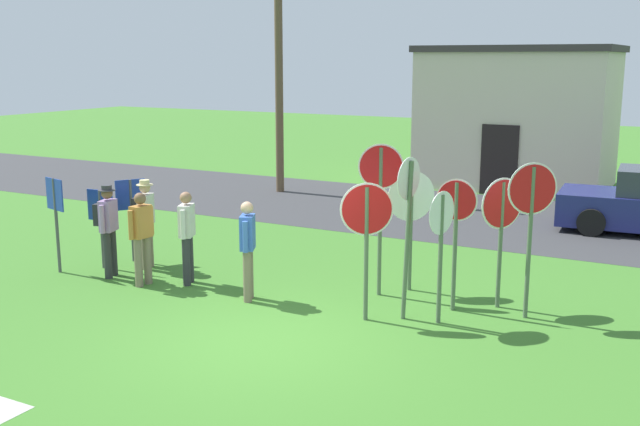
{
  "coord_description": "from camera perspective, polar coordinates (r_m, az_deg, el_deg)",
  "views": [
    {
      "loc": [
        5.53,
        -8.59,
        4.0
      ],
      "look_at": [
        -0.67,
        2.91,
        1.3
      ],
      "focal_mm": 42.0,
      "sensor_mm": 36.0,
      "label": 1
    }
  ],
  "objects": [
    {
      "name": "stop_sign_rear_left",
      "position": [
        12.34,
        13.67,
        -0.46
      ],
      "size": [
        0.48,
        0.7,
        2.15
      ],
      "color": "#51664C",
      "rests_on": "ground"
    },
    {
      "name": "person_holding_notes",
      "position": [
        12.54,
        -5.53,
        -2.45
      ],
      "size": [
        0.35,
        0.52,
        1.69
      ],
      "color": "#7A6B56",
      "rests_on": "ground"
    },
    {
      "name": "utility_pole",
      "position": [
        22.66,
        -3.18,
        13.15
      ],
      "size": [
        1.8,
        0.24,
        8.8
      ],
      "color": "brown",
      "rests_on": "ground"
    },
    {
      "name": "stop_sign_center_cluster",
      "position": [
        11.41,
        3.57,
        -1.05
      ],
      "size": [
        0.71,
        0.44,
        2.17
      ],
      "color": "#51664C",
      "rests_on": "ground"
    },
    {
      "name": "stop_sign_far_back",
      "position": [
        13.01,
        6.95,
        0.29
      ],
      "size": [
        0.61,
        0.64,
        2.12
      ],
      "color": "#51664C",
      "rests_on": "ground"
    },
    {
      "name": "stop_sign_rear_right",
      "position": [
        12.61,
        4.63,
        1.55
      ],
      "size": [
        0.71,
        0.31,
        2.62
      ],
      "color": "#51664C",
      "rests_on": "ground"
    },
    {
      "name": "street_asphalt",
      "position": [
        19.74,
        11.45,
        -0.23
      ],
      "size": [
        60.0,
        6.4,
        0.01
      ],
      "primitive_type": "cube",
      "color": "#38383A",
      "rests_on": "ground"
    },
    {
      "name": "stop_sign_leaning_left",
      "position": [
        11.42,
        9.19,
        -1.69
      ],
      "size": [
        0.17,
        0.65,
        2.07
      ],
      "color": "#51664C",
      "rests_on": "ground"
    },
    {
      "name": "person_in_dark_shirt",
      "position": [
        13.67,
        -13.43,
        -1.54
      ],
      "size": [
        0.25,
        0.57,
        1.69
      ],
      "color": "#7A6B56",
      "rests_on": "ground"
    },
    {
      "name": "info_panel_rightmost",
      "position": [
        14.89,
        -19.51,
        0.36
      ],
      "size": [
        0.58,
        0.18,
        1.81
      ],
      "color": "#4C4C51",
      "rests_on": "ground"
    },
    {
      "name": "person_in_blue",
      "position": [
        13.59,
        -10.1,
        -1.47
      ],
      "size": [
        0.34,
        0.53,
        1.69
      ],
      "color": "#2D2D33",
      "rests_on": "ground"
    },
    {
      "name": "info_panel_middle",
      "position": [
        14.98,
        -16.36,
        -0.13
      ],
      "size": [
        0.6,
        0.07,
        1.54
      ],
      "color": "#4C4C51",
      "rests_on": "ground"
    },
    {
      "name": "info_panel_leftmost",
      "position": [
        15.31,
        -14.2,
        0.58
      ],
      "size": [
        0.33,
        0.52,
        1.66
      ],
      "color": "#4C4C51",
      "rests_on": "ground"
    },
    {
      "name": "ground_plane",
      "position": [
        10.97,
        -4.19,
        -9.74
      ],
      "size": [
        80.0,
        80.0,
        0.0
      ],
      "primitive_type": "plane",
      "color": "#3D7528"
    },
    {
      "name": "person_near_signs",
      "position": [
        14.34,
        -15.88,
        -0.81
      ],
      "size": [
        0.43,
        0.55,
        1.74
      ],
      "color": "#2D2D33",
      "rests_on": "ground"
    },
    {
      "name": "stop_sign_low_front",
      "position": [
        11.89,
        15.79,
        0.07
      ],
      "size": [
        0.63,
        0.53,
        2.46
      ],
      "color": "#51664C",
      "rests_on": "ground"
    },
    {
      "name": "stop_sign_leaning_right",
      "position": [
        12.04,
        10.31,
        -0.74
      ],
      "size": [
        0.67,
        0.07,
        2.16
      ],
      "color": "#51664C",
      "rests_on": "ground"
    },
    {
      "name": "stop_sign_nearest",
      "position": [
        11.45,
        6.7,
        0.04
      ],
      "size": [
        0.17,
        0.65,
        2.56
      ],
      "color": "#51664C",
      "rests_on": "ground"
    },
    {
      "name": "person_on_left",
      "position": [
        14.77,
        -13.19,
        -0.32
      ],
      "size": [
        0.43,
        0.54,
        1.74
      ],
      "color": "#7A6B56",
      "rests_on": "ground"
    },
    {
      "name": "building_background",
      "position": [
        24.62,
        14.85,
        7.11
      ],
      "size": [
        5.82,
        4.2,
        4.39
      ],
      "color": "beige",
      "rests_on": "ground"
    }
  ]
}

